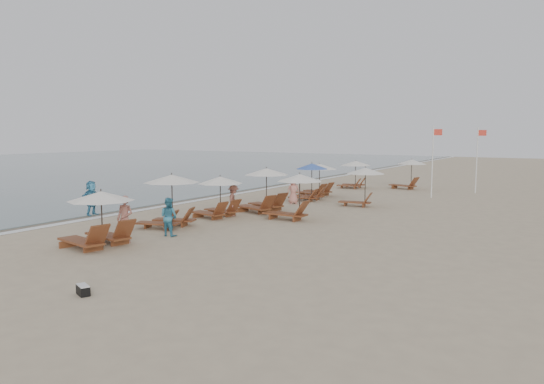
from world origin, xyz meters
The scene contains 21 objects.
ground centered at (0.00, 0.00, 0.00)m, with size 160.00×160.00×0.00m, color tan.
wet_sand_band centered at (-12.50, 10.00, 0.00)m, with size 3.20×140.00×0.01m, color #6B5E4C.
foam_line centered at (-11.20, 10.00, 0.01)m, with size 0.50×140.00×0.02m, color white.
lounger_station_0 centered at (-5.85, -3.08, 1.01)m, with size 2.87×2.42×2.09m.
lounger_station_1 centered at (-6.30, 1.23, 1.26)m, with size 2.70×2.45×2.38m.
lounger_station_2 centered at (-6.22, 4.60, 1.04)m, with size 2.61×2.26×2.06m.
lounger_station_3 centered at (-5.31, 7.35, 1.09)m, with size 2.86×2.62×2.34m.
lounger_station_4 centered at (-5.30, 12.75, 1.17)m, with size 2.36×2.05×2.33m.
lounger_station_5 centered at (-5.95, 15.05, 1.11)m, with size 2.69×2.37×2.16m.
lounger_station_6 centered at (-5.79, 21.02, 1.19)m, with size 2.52×2.38×2.09m.
inland_station_0 centered at (-2.64, 5.92, 1.27)m, with size 2.85×2.24×2.22m.
inland_station_1 centered at (-1.55, 12.07, 1.44)m, with size 2.61×2.24×2.22m.
inland_station_2 centered at (-2.09, 22.61, 1.34)m, with size 2.78×2.24×2.22m.
beachgoer_near centered at (-5.48, -2.07, 0.91)m, with size 0.67×0.44×1.83m, color #A5675A.
beachgoer_mid_a centered at (-4.98, -0.19, 0.79)m, with size 0.77×0.60×1.59m, color teal.
beachgoer_mid_b centered at (-5.76, 5.39, 0.79)m, with size 1.02×0.59×1.58m, color #8A5346.
beachgoer_far_b centered at (-5.39, 10.94, 0.78)m, with size 0.76×0.49×1.56m, color tan.
waterline_walker centered at (-12.04, 1.73, 0.89)m, with size 1.66×0.53×1.79m, color teal.
duffel_bag centered at (-1.50, -7.18, 0.14)m, with size 0.54×0.41×0.27m.
flag_pole_near centered at (0.88, 18.22, 2.57)m, with size 0.60×0.08×4.65m.
flag_pole_far centered at (2.85, 22.44, 2.55)m, with size 0.60×0.08×4.61m.
Camera 1 is at (9.54, -15.72, 4.19)m, focal length 34.13 mm.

